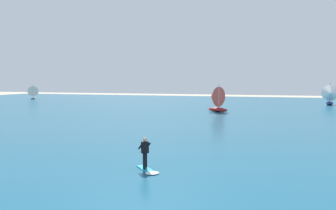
{
  "coord_description": "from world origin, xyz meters",
  "views": [
    {
      "loc": [
        5.23,
        -1.08,
        4.67
      ],
      "look_at": [
        -0.26,
        16.21,
        3.32
      ],
      "focal_mm": 34.4,
      "sensor_mm": 36.0,
      "label": 1
    }
  ],
  "objects_px": {
    "sailboat_far_right": "(330,95)",
    "kitesurfer": "(146,158)",
    "sailboat_center_horizon": "(33,92)",
    "sailboat_heeled_over": "(215,99)"
  },
  "relations": [
    {
      "from": "sailboat_center_horizon",
      "to": "sailboat_far_right",
      "type": "distance_m",
      "value": 68.8
    },
    {
      "from": "kitesurfer",
      "to": "sailboat_far_right",
      "type": "xyz_separation_m",
      "value": [
        16.9,
        52.49,
        1.37
      ]
    },
    {
      "from": "kitesurfer",
      "to": "sailboat_center_horizon",
      "type": "height_order",
      "value": "sailboat_center_horizon"
    },
    {
      "from": "sailboat_center_horizon",
      "to": "sailboat_far_right",
      "type": "relative_size",
      "value": 0.85
    },
    {
      "from": "sailboat_center_horizon",
      "to": "sailboat_heeled_over",
      "type": "bearing_deg",
      "value": -21.83
    },
    {
      "from": "sailboat_heeled_over",
      "to": "sailboat_far_right",
      "type": "distance_m",
      "value": 27.18
    },
    {
      "from": "kitesurfer",
      "to": "sailboat_heeled_over",
      "type": "bearing_deg",
      "value": 93.17
    },
    {
      "from": "kitesurfer",
      "to": "sailboat_far_right",
      "type": "distance_m",
      "value": 55.16
    },
    {
      "from": "kitesurfer",
      "to": "sailboat_heeled_over",
      "type": "distance_m",
      "value": 32.86
    },
    {
      "from": "sailboat_far_right",
      "to": "kitesurfer",
      "type": "bearing_deg",
      "value": -107.85
    }
  ]
}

